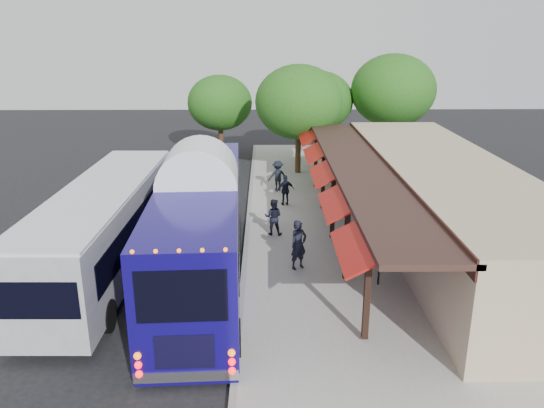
% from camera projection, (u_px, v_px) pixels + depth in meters
% --- Properties ---
extents(ground, '(90.00, 90.00, 0.00)m').
position_uv_depth(ground, '(242.00, 284.00, 19.41)').
color(ground, black).
rests_on(ground, ground).
extents(sidewalk, '(10.00, 40.00, 0.15)m').
position_uv_depth(sidewalk, '(359.00, 240.00, 23.25)').
color(sidewalk, '#9E9B93').
rests_on(sidewalk, ground).
extents(curb, '(0.20, 40.00, 0.16)m').
position_uv_depth(curb, '(247.00, 241.00, 23.19)').
color(curb, gray).
rests_on(curb, ground).
extents(station_shelter, '(8.15, 20.00, 3.60)m').
position_uv_depth(station_shelter, '(440.00, 201.00, 22.74)').
color(station_shelter, tan).
rests_on(station_shelter, ground).
extents(coach_bus, '(3.31, 13.01, 4.13)m').
position_uv_depth(coach_bus, '(201.00, 224.00, 19.00)').
color(coach_bus, '#110865').
rests_on(coach_bus, ground).
extents(city_bus, '(2.92, 12.55, 3.36)m').
position_uv_depth(city_bus, '(105.00, 225.00, 19.94)').
color(city_bus, gray).
rests_on(city_bus, ground).
extents(ped_a, '(0.84, 0.77, 1.92)m').
position_uv_depth(ped_a, '(298.00, 245.00, 20.04)').
color(ped_a, black).
rests_on(ped_a, sidewalk).
extents(ped_b, '(0.88, 0.73, 1.65)m').
position_uv_depth(ped_b, '(273.00, 217.00, 23.46)').
color(ped_b, black).
rests_on(ped_b, sidewalk).
extents(ped_c, '(1.01, 0.62, 1.61)m').
position_uv_depth(ped_c, '(286.00, 190.00, 27.45)').
color(ped_c, black).
rests_on(ped_c, sidewalk).
extents(ped_d, '(1.24, 0.89, 1.73)m').
position_uv_depth(ped_d, '(278.00, 176.00, 29.94)').
color(ped_d, black).
rests_on(ped_d, sidewalk).
extents(sign_board, '(0.21, 0.53, 1.19)m').
position_uv_depth(sign_board, '(379.00, 264.00, 18.78)').
color(sign_board, black).
rests_on(sign_board, sidewalk).
extents(tree_left, '(5.41, 5.41, 6.93)m').
position_uv_depth(tree_left, '(299.00, 102.00, 32.67)').
color(tree_left, '#382314').
rests_on(tree_left, ground).
extents(tree_mid, '(4.85, 4.85, 6.21)m').
position_uv_depth(tree_mid, '(319.00, 101.00, 37.11)').
color(tree_mid, '#382314').
rests_on(tree_mid, ground).
extents(tree_right, '(5.78, 5.78, 7.39)m').
position_uv_depth(tree_right, '(393.00, 90.00, 36.19)').
color(tree_right, '#382314').
rests_on(tree_right, ground).
extents(tree_far, '(4.60, 4.60, 5.89)m').
position_uv_depth(tree_far, '(220.00, 103.00, 37.69)').
color(tree_far, '#382314').
rests_on(tree_far, ground).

